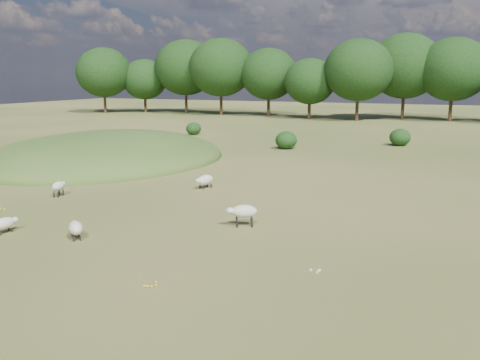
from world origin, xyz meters
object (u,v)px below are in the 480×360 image
Objects in this scene: sheep_0 at (59,186)px; sheep_3 at (243,212)px; sheep_1 at (5,223)px; sheep_5 at (205,180)px; sheep_4 at (76,228)px.

sheep_0 is 10.72m from sheep_3.
sheep_3 reaches higher than sheep_0.
sheep_3 reaches higher than sheep_1.
sheep_5 is (5.85, 4.65, -0.07)m from sheep_0.
sheep_1 is 9.24m from sheep_3.
sheep_1 is 10.97m from sheep_5.
sheep_5 is (0.29, 9.97, 0.04)m from sheep_4.
sheep_4 is (-5.08, -3.96, -0.21)m from sheep_3.
sheep_3 is at bearing -97.63° from sheep_4.
sheep_5 reaches higher than sheep_4.
sheep_0 is 6.34m from sheep_1.
sheep_0 is 0.86× the size of sheep_3.
sheep_4 is at bearing 12.30° from sheep_5.
sheep_3 is at bearing 52.54° from sheep_5.
sheep_4 reaches higher than sheep_1.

